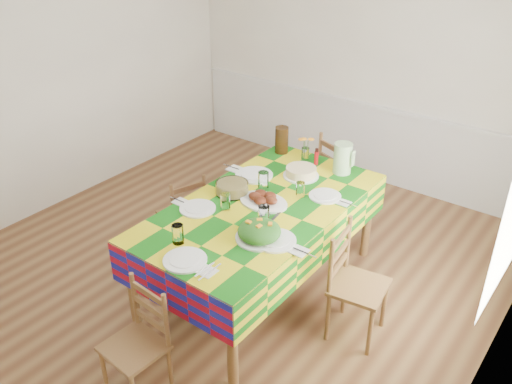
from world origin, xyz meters
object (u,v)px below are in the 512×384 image
at_px(tea_pitcher, 282,140).
at_px(chair_near, 139,344).
at_px(green_pitcher, 343,158).
at_px(chair_right, 354,285).
at_px(chair_far, 340,181).
at_px(dining_table, 261,215).
at_px(meat_platter, 263,199).
at_px(chair_left, 184,216).

xyz_separation_m(tea_pitcher, chair_near, (0.44, -2.29, -0.55)).
relative_size(green_pitcher, tea_pitcher, 1.08).
bearing_deg(chair_near, chair_right, 61.90).
relative_size(tea_pitcher, chair_far, 0.27).
relative_size(dining_table, tea_pitcher, 8.44).
distance_m(meat_platter, chair_far, 1.39).
bearing_deg(chair_right, chair_near, 139.52).
height_order(dining_table, green_pitcher, green_pitcher).
bearing_deg(tea_pitcher, chair_right, -35.28).
distance_m(tea_pitcher, chair_right, 1.68).
xyz_separation_m(dining_table, chair_near, (0.00, -1.37, -0.33)).
bearing_deg(dining_table, green_pitcher, 75.47).
relative_size(tea_pitcher, chair_left, 0.30).
distance_m(tea_pitcher, chair_far, 0.79).
bearing_deg(chair_left, chair_near, 51.35).
relative_size(tea_pitcher, chair_near, 0.30).
bearing_deg(green_pitcher, chair_left, -140.72).
bearing_deg(meat_platter, chair_near, -89.57).
height_order(green_pitcher, chair_right, green_pitcher).
distance_m(dining_table, chair_far, 1.40).
bearing_deg(tea_pitcher, green_pitcher, -2.52).
xyz_separation_m(green_pitcher, tea_pitcher, (-0.67, 0.03, -0.01)).
height_order(green_pitcher, chair_near, green_pitcher).
xyz_separation_m(dining_table, green_pitcher, (0.23, 0.89, 0.23)).
xyz_separation_m(chair_left, chair_right, (1.74, 0.01, 0.03)).
height_order(dining_table, chair_left, chair_left).
bearing_deg(chair_near, green_pitcher, 88.52).
height_order(tea_pitcher, chair_left, tea_pitcher).
xyz_separation_m(meat_platter, chair_left, (-0.87, -0.05, -0.45)).
height_order(green_pitcher, chair_far, green_pitcher).
relative_size(green_pitcher, chair_near, 0.33).
height_order(meat_platter, chair_far, chair_far).
bearing_deg(chair_far, green_pitcher, 138.87).
relative_size(chair_near, chair_right, 0.92).
xyz_separation_m(tea_pitcher, chair_right, (1.31, -0.93, -0.51)).
distance_m(chair_left, chair_right, 1.74).
bearing_deg(tea_pitcher, dining_table, -64.43).
bearing_deg(chair_near, dining_table, 94.39).
bearing_deg(chair_near, meat_platter, 94.70).
relative_size(chair_near, chair_far, 0.88).
bearing_deg(chair_right, chair_left, 82.11).
bearing_deg(chair_far, chair_right, 144.33).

